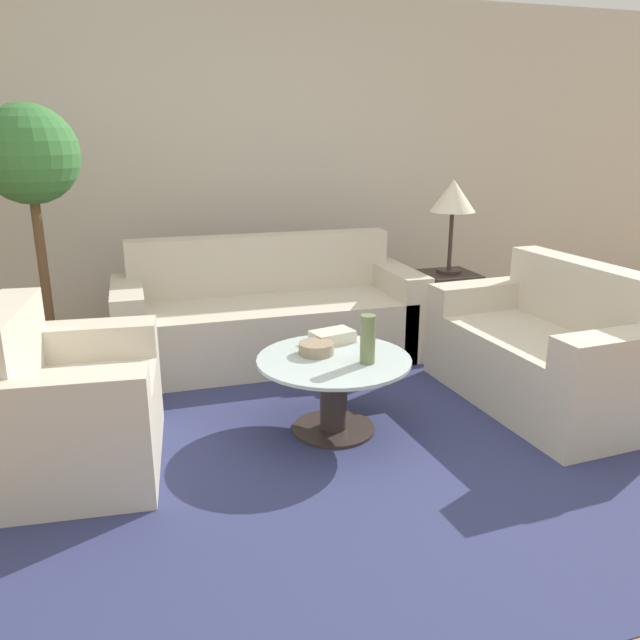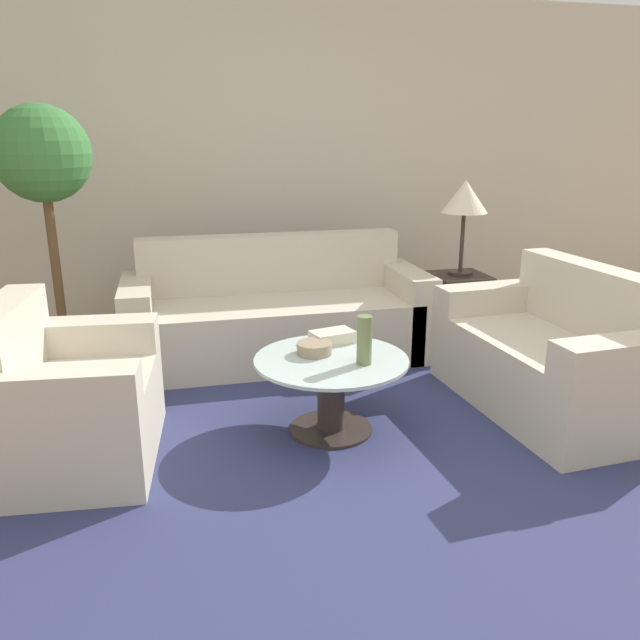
# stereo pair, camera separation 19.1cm
# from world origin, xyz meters

# --- Properties ---
(ground_plane) EXTENTS (14.00, 14.00, 0.00)m
(ground_plane) POSITION_xyz_m (0.00, 0.00, 0.00)
(ground_plane) COLOR #8E603D
(wall_back) EXTENTS (10.00, 0.06, 2.60)m
(wall_back) POSITION_xyz_m (0.00, 2.91, 1.30)
(wall_back) COLOR beige
(wall_back) RESTS_ON ground_plane
(rug) EXTENTS (3.53, 3.31, 0.01)m
(rug) POSITION_xyz_m (-0.07, 0.65, 0.00)
(rug) COLOR navy
(rug) RESTS_ON ground_plane
(sofa_main) EXTENTS (2.07, 0.78, 0.84)m
(sofa_main) POSITION_xyz_m (-0.15, 1.88, 0.28)
(sofa_main) COLOR beige
(sofa_main) RESTS_ON ground_plane
(armchair) EXTENTS (0.79, 0.98, 0.81)m
(armchair) POSITION_xyz_m (-1.39, 0.65, 0.29)
(armchair) COLOR beige
(armchair) RESTS_ON ground_plane
(loveseat) EXTENTS (0.82, 1.39, 0.83)m
(loveseat) POSITION_xyz_m (1.26, 0.66, 0.28)
(loveseat) COLOR beige
(loveseat) RESTS_ON ground_plane
(coffee_table) EXTENTS (0.81, 0.81, 0.42)m
(coffee_table) POSITION_xyz_m (-0.07, 0.65, 0.27)
(coffee_table) COLOR #332823
(coffee_table) RESTS_ON ground_plane
(side_table) EXTENTS (0.39, 0.39, 0.53)m
(side_table) POSITION_xyz_m (1.23, 1.85, 0.27)
(side_table) COLOR #332823
(side_table) RESTS_ON ground_plane
(table_lamp) EXTENTS (0.33, 0.33, 0.68)m
(table_lamp) POSITION_xyz_m (1.23, 1.85, 1.08)
(table_lamp) COLOR #332823
(table_lamp) RESTS_ON side_table
(potted_plant) EXTENTS (0.60, 0.60, 1.72)m
(potted_plant) POSITION_xyz_m (-1.58, 1.98, 1.15)
(potted_plant) COLOR brown
(potted_plant) RESTS_ON ground_plane
(vase) EXTENTS (0.08, 0.08, 0.25)m
(vase) POSITION_xyz_m (0.07, 0.54, 0.54)
(vase) COLOR #6B7A4C
(vase) RESTS_ON coffee_table
(bowl) EXTENTS (0.19, 0.19, 0.06)m
(bowl) POSITION_xyz_m (-0.14, 0.74, 0.45)
(bowl) COLOR gray
(bowl) RESTS_ON coffee_table
(book_stack) EXTENTS (0.26, 0.19, 0.07)m
(book_stack) POSITION_xyz_m (-0.00, 0.89, 0.45)
(book_stack) COLOR beige
(book_stack) RESTS_ON coffee_table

